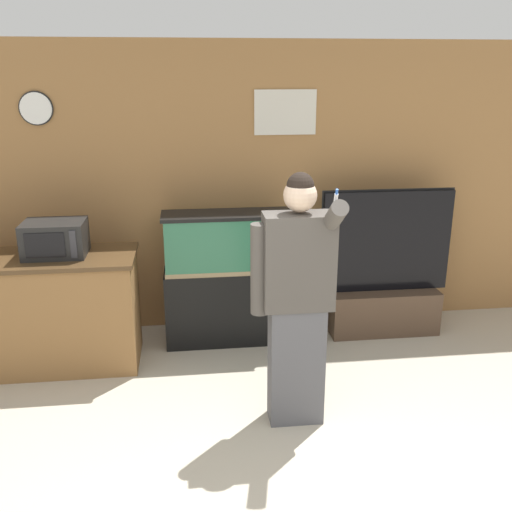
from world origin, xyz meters
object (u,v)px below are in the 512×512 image
object	(u,v)px
microwave	(55,239)
person_standing	(296,299)
aquarium_on_stand	(229,278)
tv_on_stand	(383,291)
counter_island	(39,312)

from	to	relation	value
microwave	person_standing	xyz separation A→B (m)	(1.74, -1.04, -0.17)
aquarium_on_stand	tv_on_stand	bearing A→B (deg)	1.38
counter_island	person_standing	world-z (taller)	person_standing
microwave	tv_on_stand	size ratio (longest dim) A/B	0.35
aquarium_on_stand	person_standing	world-z (taller)	person_standing
aquarium_on_stand	tv_on_stand	world-z (taller)	tv_on_stand
microwave	person_standing	size ratio (longest dim) A/B	0.27
counter_island	aquarium_on_stand	size ratio (longest dim) A/B	1.35
tv_on_stand	person_standing	bearing A→B (deg)	-129.20
counter_island	microwave	distance (m)	0.64
person_standing	microwave	bearing A→B (deg)	149.10
aquarium_on_stand	person_standing	size ratio (longest dim) A/B	0.68
person_standing	tv_on_stand	bearing A→B (deg)	50.80
person_standing	counter_island	bearing A→B (deg)	152.23
counter_island	microwave	xyz separation A→B (m)	(0.19, 0.03, 0.61)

